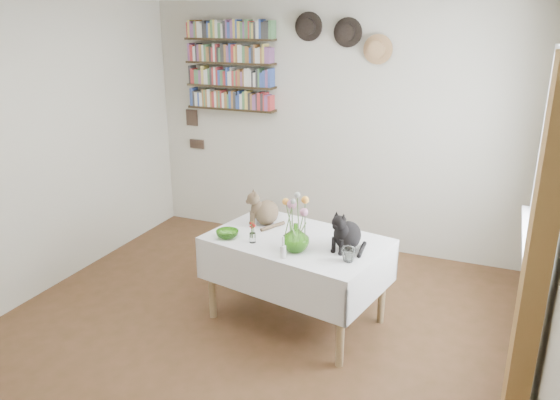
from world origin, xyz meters
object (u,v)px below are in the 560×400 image
at_px(tabby_cat, 267,206).
at_px(bookshelf_unit, 230,67).
at_px(flower_vase, 296,237).
at_px(dining_table, 297,259).
at_px(black_cat, 348,228).

height_order(tabby_cat, bookshelf_unit, bookshelf_unit).
distance_m(flower_vase, bookshelf_unit, 2.52).
bearing_deg(tabby_cat, dining_table, 20.34).
bearing_deg(dining_table, tabby_cat, 149.52).
xyz_separation_m(tabby_cat, bookshelf_unit, (-1.02, 1.37, 0.97)).
bearing_deg(flower_vase, bookshelf_unit, 128.81).
xyz_separation_m(tabby_cat, flower_vase, (0.42, -0.42, -0.05)).
relative_size(dining_table, tabby_cat, 4.77).
bearing_deg(bookshelf_unit, dining_table, -49.05).
height_order(dining_table, flower_vase, flower_vase).
bearing_deg(dining_table, flower_vase, -71.53).
bearing_deg(black_cat, bookshelf_unit, 158.24).
distance_m(dining_table, flower_vase, 0.36).
bearing_deg(bookshelf_unit, flower_vase, -51.19).
height_order(dining_table, tabby_cat, tabby_cat).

